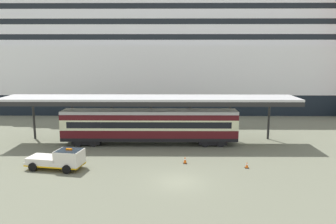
{
  "coord_description": "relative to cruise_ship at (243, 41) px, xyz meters",
  "views": [
    {
      "loc": [
        -0.65,
        -25.79,
        10.42
      ],
      "look_at": [
        -0.94,
        8.12,
        4.5
      ],
      "focal_mm": 34.84,
      "sensor_mm": 36.0,
      "label": 1
    }
  ],
  "objects": [
    {
      "name": "traffic_cone_near",
      "position": [
        -8.17,
        -41.35,
        -13.12
      ],
      "size": [
        0.36,
        0.36,
        0.6
      ],
      "color": "black",
      "rests_on": "ground"
    },
    {
      "name": "service_truck",
      "position": [
        -25.51,
        -41.77,
        -12.43
      ],
      "size": [
        5.47,
        2.94,
        2.02
      ],
      "color": "silver",
      "rests_on": "ground"
    },
    {
      "name": "train_carriage",
      "position": [
        -17.78,
        -33.17,
        -11.11
      ],
      "size": [
        20.36,
        2.81,
        4.11
      ],
      "color": "black",
      "rests_on": "ground"
    },
    {
      "name": "cruise_ship",
      "position": [
        0.0,
        0.0,
        0.0
      ],
      "size": [
        120.78,
        29.67,
        39.44
      ],
      "color": "black",
      "rests_on": "ground"
    },
    {
      "name": "platform_canopy",
      "position": [
        -17.78,
        -32.71,
        -8.14
      ],
      "size": [
        34.38,
        5.0,
        5.6
      ],
      "color": "beige",
      "rests_on": "ground"
    },
    {
      "name": "ground_plane",
      "position": [
        -14.65,
        -44.76,
        -13.42
      ],
      "size": [
        400.0,
        400.0,
        0.0
      ],
      "primitive_type": "plane",
      "color": "#6A6C58"
    },
    {
      "name": "traffic_cone_mid",
      "position": [
        -13.9,
        -40.08,
        -13.06
      ],
      "size": [
        0.36,
        0.36,
        0.73
      ],
      "color": "black",
      "rests_on": "ground"
    }
  ]
}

